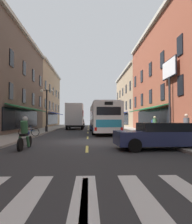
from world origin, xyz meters
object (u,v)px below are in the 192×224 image
at_px(sedan_near, 80,123).
at_px(pedestrian_near, 155,125).
at_px(box_truck, 75,116).
at_px(sedan_mid, 162,136).
at_px(street_lamp_twin, 47,108).
at_px(motorcycle_rider, 25,135).
at_px(bicycle_near, 29,132).
at_px(pedestrian_mid, 186,127).
at_px(billboard_sign, 169,77).
at_px(transit_bus, 103,118).

bearing_deg(sedan_near, pedestrian_near, -72.28).
bearing_deg(box_truck, pedestrian_near, -58.92).
height_order(sedan_mid, street_lamp_twin, street_lamp_twin).
relative_size(motorcycle_rider, street_lamp_twin, 0.44).
relative_size(bicycle_near, pedestrian_mid, 0.99).
xyz_separation_m(motorcycle_rider, pedestrian_mid, (9.46, 2.44, 0.32)).
relative_size(pedestrian_near, pedestrian_mid, 0.96).
distance_m(bicycle_near, pedestrian_near, 10.96).
xyz_separation_m(billboard_sign, sedan_mid, (-3.26, -7.22, -4.46)).
xyz_separation_m(transit_bus, pedestrian_near, (4.40, -4.52, -0.67)).
relative_size(billboard_sign, pedestrian_near, 3.94).
bearing_deg(box_truck, pedestrian_mid, -66.39).
bearing_deg(transit_bus, sedan_near, 99.66).
distance_m(sedan_near, bicycle_near, 26.08).
bearing_deg(sedan_mid, box_truck, 104.89).
height_order(transit_bus, box_truck, box_truck).
bearing_deg(sedan_mid, motorcycle_rider, 178.13).
height_order(billboard_sign, transit_bus, billboard_sign).
distance_m(billboard_sign, street_lamp_twin, 13.24).
bearing_deg(pedestrian_near, sedan_near, -93.43).
xyz_separation_m(transit_bus, street_lamp_twin, (-6.27, 0.19, 1.09)).
xyz_separation_m(billboard_sign, sedan_near, (-8.76, 25.42, -4.40)).
distance_m(box_truck, pedestrian_near, 15.57).
xyz_separation_m(motorcycle_rider, pedestrian_near, (9.20, 8.08, 0.31)).
bearing_deg(street_lamp_twin, motorcycle_rider, -83.42).
xyz_separation_m(transit_bus, sedan_near, (-3.37, 19.81, -0.94)).
bearing_deg(transit_bus, street_lamp_twin, 178.22).
distance_m(billboard_sign, sedan_mid, 9.09).
xyz_separation_m(billboard_sign, bicycle_near, (-11.82, -0.48, -4.65)).
height_order(box_truck, pedestrian_near, box_truck).
bearing_deg(pedestrian_near, box_truck, -80.07).
relative_size(sedan_near, bicycle_near, 2.69).
height_order(billboard_sign, sedan_mid, billboard_sign).
xyz_separation_m(billboard_sign, street_lamp_twin, (-11.66, 5.81, -2.37)).
bearing_deg(billboard_sign, pedestrian_mid, -99.07).
distance_m(bicycle_near, street_lamp_twin, 6.68).
height_order(motorcycle_rider, pedestrian_near, pedestrian_near).
height_order(sedan_near, motorcycle_rider, motorcycle_rider).
height_order(sedan_mid, bicycle_near, sedan_mid).
xyz_separation_m(sedan_near, bicycle_near, (-3.06, -25.90, -0.24)).
distance_m(sedan_near, street_lamp_twin, 19.93).
bearing_deg(billboard_sign, motorcycle_rider, -145.52).
bearing_deg(motorcycle_rider, sedan_mid, -1.87).
bearing_deg(motorcycle_rider, bicycle_near, 104.11).
relative_size(sedan_mid, pedestrian_near, 2.84).
relative_size(transit_bus, sedan_mid, 2.49).
relative_size(sedan_mid, motorcycle_rider, 2.28).
relative_size(box_truck, pedestrian_near, 4.49).
height_order(transit_bus, sedan_near, transit_bus).
distance_m(motorcycle_rider, bicycle_near, 6.72).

